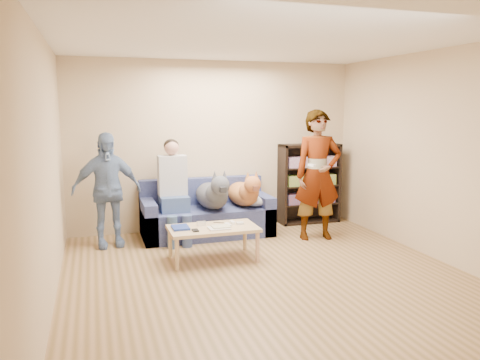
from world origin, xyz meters
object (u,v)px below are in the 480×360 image
object	(u,v)px
camera_silver	(201,223)
dog_tan	(245,193)
bookshelf	(309,182)
notebook_blue	(180,227)
dog_gray	(213,194)
coffee_table	(213,231)
person_standing_right	(318,175)
sofa	(206,216)
person_seated	(174,187)
person_standing_left	(107,190)

from	to	relation	value
camera_silver	dog_tan	xyz separation A→B (m)	(0.87, 0.92, 0.19)
bookshelf	notebook_blue	bearing A→B (deg)	-150.42
dog_gray	coffee_table	distance (m)	1.04
person_standing_right	sofa	bearing A→B (deg)	162.61
sofa	dog_tan	xyz separation A→B (m)	(0.56, -0.13, 0.35)
person_standing_right	notebook_blue	world-z (taller)	person_standing_right
notebook_blue	sofa	xyz separation A→B (m)	(0.59, 1.12, -0.15)
coffee_table	bookshelf	world-z (taller)	bookshelf
person_seated	coffee_table	bearing A→B (deg)	-73.55
sofa	bookshelf	world-z (taller)	bookshelf
person_standing_left	dog_tan	xyz separation A→B (m)	(1.98, 0.05, -0.15)
person_seated	person_standing_right	bearing A→B (deg)	-15.75
dog_tan	coffee_table	xyz separation A→B (m)	(-0.75, -1.04, -0.26)
camera_silver	bookshelf	bearing A→B (deg)	31.37
sofa	dog_tan	size ratio (longest dim) A/B	1.64
dog_gray	person_standing_right	bearing A→B (deg)	-18.63
notebook_blue	coffee_table	bearing A→B (deg)	-7.13
coffee_table	notebook_blue	bearing A→B (deg)	172.87
person_standing_left	dog_gray	bearing A→B (deg)	-8.85
person_standing_left	person_seated	size ratio (longest dim) A/B	1.07
person_standing_right	dog_gray	world-z (taller)	person_standing_right
dog_tan	bookshelf	bearing A→B (deg)	16.59
person_standing_right	coffee_table	world-z (taller)	person_standing_right
person_standing_left	sofa	size ratio (longest dim) A/B	0.82
dog_tan	person_seated	bearing A→B (deg)	179.55
sofa	coffee_table	xyz separation A→B (m)	(-0.19, -1.17, 0.09)
dog_tan	dog_gray	bearing A→B (deg)	-172.00
person_seated	dog_tan	distance (m)	1.07
sofa	person_seated	xyz separation A→B (m)	(-0.50, -0.13, 0.49)
bookshelf	camera_silver	bearing A→B (deg)	-148.63
camera_silver	sofa	bearing A→B (deg)	73.58
person_standing_right	person_seated	world-z (taller)	person_standing_right
person_seated	bookshelf	size ratio (longest dim) A/B	1.13
notebook_blue	dog_tan	xyz separation A→B (m)	(1.15, 0.99, 0.20)
coffee_table	bookshelf	size ratio (longest dim) A/B	0.85
notebook_blue	camera_silver	distance (m)	0.29
person_standing_left	bookshelf	world-z (taller)	person_standing_left
bookshelf	person_standing_left	bearing A→B (deg)	-172.68
person_seated	bookshelf	bearing A→B (deg)	8.91
notebook_blue	person_seated	bearing A→B (deg)	84.78
person_standing_left	coffee_table	world-z (taller)	person_standing_left
notebook_blue	person_seated	size ratio (longest dim) A/B	0.18
camera_silver	coffee_table	bearing A→B (deg)	-45.00
person_standing_left	camera_silver	size ratio (longest dim) A/B	14.24
sofa	camera_silver	bearing A→B (deg)	-106.42
notebook_blue	camera_silver	world-z (taller)	camera_silver
person_standing_left	notebook_blue	bearing A→B (deg)	-56.49
person_standing_right	dog_tan	xyz separation A→B (m)	(-0.93, 0.55, -0.30)
notebook_blue	person_standing_left	bearing A→B (deg)	131.37
person_seated	dog_tan	size ratio (longest dim) A/B	1.27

